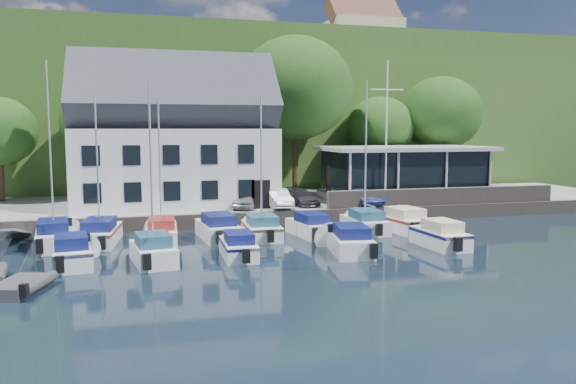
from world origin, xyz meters
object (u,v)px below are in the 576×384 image
at_px(flagpole, 386,133).
at_px(boat_r2_4, 440,233).
at_px(car_dgrey, 300,197).
at_px(boat_r1_4, 261,164).
at_px(car_white, 278,198).
at_px(boat_r2_2, 238,244).
at_px(boat_r1_1, 97,165).
at_px(boat_r2_3, 350,239).
at_px(car_silver, 245,199).
at_px(boat_r1_2, 160,166).
at_px(boat_r2_1, 151,169).
at_px(boat_r1_6, 366,162).
at_px(boat_r1_5, 311,224).
at_px(dinghy_1, 20,284).
at_px(harbor_building, 175,145).
at_px(boat_r1_3, 218,226).
at_px(boat_r1_7, 403,219).
at_px(club_pavilion, 404,172).
at_px(boat_r2_0, 72,250).
at_px(boat_r1_0, 51,162).
at_px(car_blue, 361,196).

height_order(flagpole, boat_r2_4, flagpole).
bearing_deg(boat_r2_4, car_dgrey, 108.90).
bearing_deg(boat_r1_4, boat_r2_4, -26.83).
distance_m(car_white, boat_r2_2, 11.29).
distance_m(boat_r1_1, boat_r2_3, 14.59).
bearing_deg(boat_r2_4, boat_r1_4, 148.14).
relative_size(car_silver, boat_r1_2, 0.42).
xyz_separation_m(boat_r2_1, boat_r2_2, (4.21, 0.27, -3.92)).
bearing_deg(boat_r1_6, boat_r1_2, 179.31).
xyz_separation_m(boat_r1_5, dinghy_1, (-14.72, -8.63, -0.36)).
bearing_deg(harbor_building, boat_r1_4, -65.15).
bearing_deg(boat_r1_3, boat_r1_1, 171.67).
distance_m(car_dgrey, boat_r2_1, 15.90).
xyz_separation_m(car_dgrey, boat_r2_1, (-10.65, -11.42, 3.01)).
height_order(flagpole, boat_r1_7, flagpole).
bearing_deg(boat_r1_5, boat_r1_7, -9.33).
height_order(car_dgrey, boat_r2_3, car_dgrey).
relative_size(flagpole, boat_r1_6, 1.16).
bearing_deg(boat_r2_3, flagpole, 65.95).
xyz_separation_m(car_white, boat_r2_3, (1.29, -10.71, -0.90)).
relative_size(club_pavilion, boat_r1_5, 2.33).
relative_size(boat_r2_2, boat_r2_4, 0.97).
bearing_deg(car_white, dinghy_1, -135.84).
height_order(harbor_building, boat_r1_7, harbor_building).
bearing_deg(boat_r2_3, car_dgrey, 95.99).
distance_m(club_pavilion, boat_r2_0, 27.25).
relative_size(flagpole, boat_r1_2, 1.18).
relative_size(boat_r1_5, dinghy_1, 1.89).
relative_size(boat_r1_6, boat_r1_7, 1.55).
xyz_separation_m(car_dgrey, boat_r1_4, (-4.28, -6.64, 2.83)).
relative_size(car_white, flagpole, 0.38).
relative_size(car_silver, boat_r1_0, 0.39).
relative_size(car_white, boat_r1_4, 0.45).
bearing_deg(harbor_building, boat_r2_2, -81.01).
xyz_separation_m(boat_r1_3, boat_r1_7, (11.76, -0.43, -0.00)).
distance_m(car_silver, boat_r2_2, 10.94).
height_order(harbor_building, boat_r1_5, harbor_building).
xyz_separation_m(boat_r1_1, boat_r1_7, (18.44, -0.74, -3.72)).
distance_m(boat_r1_6, boat_r2_1, 14.07).
relative_size(boat_r1_4, boat_r2_2, 1.69).
xyz_separation_m(car_dgrey, dinghy_1, (-15.91, -15.13, -1.23)).
bearing_deg(club_pavilion, car_white, -164.17).
height_order(boat_r1_0, boat_r2_1, boat_r1_0).
height_order(boat_r1_5, boat_r1_7, boat_r1_7).
height_order(club_pavilion, boat_r1_1, boat_r1_1).
bearing_deg(boat_r2_1, boat_r1_5, 18.58).
bearing_deg(boat_r2_2, boat_r1_0, 152.90).
height_order(flagpole, boat_r1_2, flagpole).
xyz_separation_m(harbor_building, car_blue, (12.99, -3.85, -3.72)).
relative_size(car_silver, boat_r2_1, 0.40).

